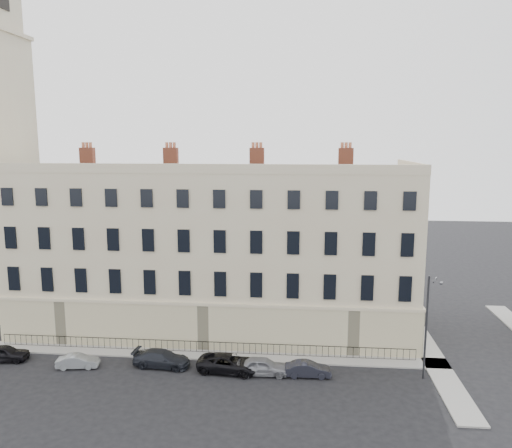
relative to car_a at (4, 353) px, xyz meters
The scene contains 12 objects.
ground 21.84m from the car_a, ahead, with size 160.00×160.00×0.00m, color black.
terrace 19.62m from the car_a, 31.23° to the left, with size 36.22×12.22×17.00m.
pavement_terrace 11.99m from the car_a, 12.40° to the left, with size 48.00×2.00×0.12m, color gray.
pavement_east_return 35.15m from the car_a, ahead, with size 2.00×24.00×0.12m, color gray.
railings 15.98m from the car_a, 10.72° to the left, with size 35.00×0.04×0.96m.
car_a is the anchor object (origin of this frame).
car_b 6.53m from the car_a, ahead, with size 1.13×3.23×1.06m, color gray.
car_c 13.01m from the car_a, ahead, with size 1.84×4.53×1.32m, color black.
car_d 18.40m from the car_a, ahead, with size 2.23×4.84×1.35m, color black.
car_e 21.07m from the car_a, ahead, with size 1.59×3.95×1.34m, color gray.
car_f 24.49m from the car_a, ahead, with size 1.21×3.48×1.15m, color black.
streetlamp 33.37m from the car_a, ahead, with size 0.80×1.63×7.95m.
Camera 1 is at (2.15, -33.55, 17.60)m, focal length 35.00 mm.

